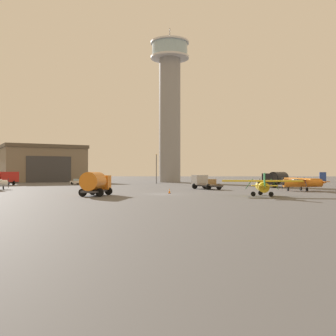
{
  "coord_description": "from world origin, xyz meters",
  "views": [
    {
      "loc": [
        2.38,
        -53.89,
        3.08
      ],
      "look_at": [
        -0.5,
        31.52,
        3.85
      ],
      "focal_mm": 42.15,
      "sensor_mm": 36.0,
      "label": 1
    }
  ],
  "objects_px": {
    "light_post_east": "(156,165)",
    "control_tower": "(170,101)",
    "airplane_orange": "(303,182)",
    "truck_box_red": "(3,178)",
    "traffic_cone_near_left": "(169,191)",
    "airplane_yellow": "(262,185)",
    "truck_fuel_tanker_orange": "(95,183)",
    "truck_fuel_tanker_black": "(276,179)",
    "truck_flatbed_silver": "(204,182)",
    "car_white": "(79,181)"
  },
  "relations": [
    {
      "from": "light_post_east",
      "to": "control_tower",
      "type": "bearing_deg",
      "value": 76.51
    },
    {
      "from": "airplane_orange",
      "to": "light_post_east",
      "type": "xyz_separation_m",
      "value": [
        -25.89,
        37.52,
        3.25
      ]
    },
    {
      "from": "truck_box_red",
      "to": "airplane_orange",
      "type": "bearing_deg",
      "value": 105.77
    },
    {
      "from": "airplane_orange",
      "to": "traffic_cone_near_left",
      "type": "bearing_deg",
      "value": 13.94
    },
    {
      "from": "airplane_yellow",
      "to": "truck_fuel_tanker_orange",
      "type": "height_order",
      "value": "truck_fuel_tanker_orange"
    },
    {
      "from": "truck_box_red",
      "to": "truck_fuel_tanker_black",
      "type": "height_order",
      "value": "truck_box_red"
    },
    {
      "from": "light_post_east",
      "to": "truck_box_red",
      "type": "bearing_deg",
      "value": -158.38
    },
    {
      "from": "airplane_yellow",
      "to": "truck_flatbed_silver",
      "type": "xyz_separation_m",
      "value": [
        -6.08,
        20.34,
        -0.15
      ]
    },
    {
      "from": "control_tower",
      "to": "truck_box_red",
      "type": "xyz_separation_m",
      "value": [
        -36.89,
        -26.28,
        -21.99
      ]
    },
    {
      "from": "control_tower",
      "to": "traffic_cone_near_left",
      "type": "distance_m",
      "value": 63.21
    },
    {
      "from": "control_tower",
      "to": "truck_fuel_tanker_black",
      "type": "xyz_separation_m",
      "value": [
        21.76,
        -36.61,
        -21.99
      ]
    },
    {
      "from": "airplane_yellow",
      "to": "truck_fuel_tanker_black",
      "type": "relative_size",
      "value": 1.7
    },
    {
      "from": "airplane_orange",
      "to": "truck_flatbed_silver",
      "type": "xyz_separation_m",
      "value": [
        -15.53,
        6.01,
        -0.18
      ]
    },
    {
      "from": "control_tower",
      "to": "truck_flatbed_silver",
      "type": "distance_m",
      "value": 50.29
    },
    {
      "from": "airplane_orange",
      "to": "truck_box_red",
      "type": "xyz_separation_m",
      "value": [
        -59.69,
        24.13,
        0.3
      ]
    },
    {
      "from": "truck_flatbed_silver",
      "to": "light_post_east",
      "type": "distance_m",
      "value": 33.35
    },
    {
      "from": "truck_box_red",
      "to": "truck_fuel_tanker_orange",
      "type": "height_order",
      "value": "truck_box_red"
    },
    {
      "from": "truck_box_red",
      "to": "truck_flatbed_silver",
      "type": "height_order",
      "value": "truck_box_red"
    },
    {
      "from": "truck_fuel_tanker_orange",
      "to": "light_post_east",
      "type": "relative_size",
      "value": 0.79
    },
    {
      "from": "control_tower",
      "to": "truck_fuel_tanker_orange",
      "type": "xyz_separation_m",
      "value": [
        -7.57,
        -64.43,
        -22.01
      ]
    },
    {
      "from": "airplane_yellow",
      "to": "traffic_cone_near_left",
      "type": "relative_size",
      "value": 13.51
    },
    {
      "from": "truck_box_red",
      "to": "truck_fuel_tanker_orange",
      "type": "distance_m",
      "value": 48.12
    },
    {
      "from": "airplane_orange",
      "to": "truck_fuel_tanker_orange",
      "type": "distance_m",
      "value": 33.45
    },
    {
      "from": "truck_box_red",
      "to": "light_post_east",
      "type": "relative_size",
      "value": 0.87
    },
    {
      "from": "car_white",
      "to": "traffic_cone_near_left",
      "type": "xyz_separation_m",
      "value": [
        22.64,
        -37.41,
        -0.38
      ]
    },
    {
      "from": "truck_box_red",
      "to": "truck_fuel_tanker_orange",
      "type": "relative_size",
      "value": 1.11
    },
    {
      "from": "control_tower",
      "to": "truck_flatbed_silver",
      "type": "xyz_separation_m",
      "value": [
        7.27,
        -44.4,
        -22.47
      ]
    },
    {
      "from": "truck_box_red",
      "to": "car_white",
      "type": "xyz_separation_m",
      "value": [
        15.91,
        4.96,
        -0.95
      ]
    },
    {
      "from": "control_tower",
      "to": "traffic_cone_near_left",
      "type": "height_order",
      "value": "control_tower"
    },
    {
      "from": "control_tower",
      "to": "traffic_cone_near_left",
      "type": "relative_size",
      "value": 60.85
    },
    {
      "from": "car_white",
      "to": "light_post_east",
      "type": "relative_size",
      "value": 0.59
    },
    {
      "from": "light_post_east",
      "to": "airplane_yellow",
      "type": "bearing_deg",
      "value": -72.41
    },
    {
      "from": "airplane_yellow",
      "to": "car_white",
      "type": "xyz_separation_m",
      "value": [
        -34.34,
        43.43,
        -0.62
      ]
    },
    {
      "from": "light_post_east",
      "to": "truck_fuel_tanker_orange",
      "type": "bearing_deg",
      "value": -94.96
    },
    {
      "from": "truck_fuel_tanker_orange",
      "to": "light_post_east",
      "type": "xyz_separation_m",
      "value": [
        4.48,
        51.55,
        2.97
      ]
    },
    {
      "from": "airplane_orange",
      "to": "airplane_yellow",
      "type": "relative_size",
      "value": 1.02
    },
    {
      "from": "control_tower",
      "to": "car_white",
      "type": "height_order",
      "value": "control_tower"
    },
    {
      "from": "airplane_orange",
      "to": "truck_box_red",
      "type": "bearing_deg",
      "value": -29.56
    },
    {
      "from": "control_tower",
      "to": "light_post_east",
      "type": "distance_m",
      "value": 23.19
    },
    {
      "from": "truck_fuel_tanker_orange",
      "to": "traffic_cone_near_left",
      "type": "xyz_separation_m",
      "value": [
        9.22,
        5.7,
        -1.32
      ]
    },
    {
      "from": "car_white",
      "to": "light_post_east",
      "type": "height_order",
      "value": "light_post_east"
    },
    {
      "from": "truck_fuel_tanker_black",
      "to": "car_white",
      "type": "distance_m",
      "value": 45.41
    },
    {
      "from": "car_white",
      "to": "airplane_yellow",
      "type": "bearing_deg",
      "value": 164.92
    },
    {
      "from": "traffic_cone_near_left",
      "to": "truck_flatbed_silver",
      "type": "bearing_deg",
      "value": 68.6
    },
    {
      "from": "airplane_yellow",
      "to": "truck_fuel_tanker_black",
      "type": "height_order",
      "value": "truck_fuel_tanker_black"
    },
    {
      "from": "truck_fuel_tanker_orange",
      "to": "airplane_yellow",
      "type": "bearing_deg",
      "value": -85.13
    },
    {
      "from": "truck_fuel_tanker_black",
      "to": "traffic_cone_near_left",
      "type": "distance_m",
      "value": 29.91
    },
    {
      "from": "truck_flatbed_silver",
      "to": "truck_fuel_tanker_orange",
      "type": "distance_m",
      "value": 24.93
    },
    {
      "from": "truck_flatbed_silver",
      "to": "truck_fuel_tanker_black",
      "type": "relative_size",
      "value": 1.22
    },
    {
      "from": "airplane_yellow",
      "to": "light_post_east",
      "type": "bearing_deg",
      "value": 24.18
    }
  ]
}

